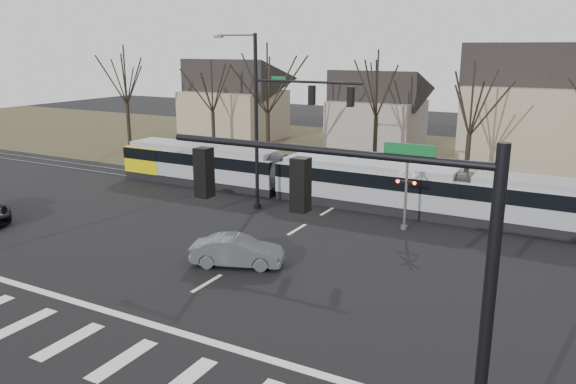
% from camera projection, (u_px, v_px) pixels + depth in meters
% --- Properties ---
extents(ground, '(140.00, 140.00, 0.00)m').
position_uv_depth(ground, '(176.00, 302.00, 21.41)').
color(ground, black).
extents(grass_verge, '(140.00, 28.00, 0.01)m').
position_uv_depth(grass_verge, '(414.00, 159.00, 48.62)').
color(grass_verge, '#38331E').
rests_on(grass_verge, ground).
extents(crosswalk, '(27.00, 2.60, 0.01)m').
position_uv_depth(crosswalk, '(95.00, 350.00, 18.01)').
color(crosswalk, silver).
rests_on(crosswalk, ground).
extents(stop_line, '(28.00, 0.35, 0.01)m').
position_uv_depth(stop_line, '(143.00, 322.00, 19.88)').
color(stop_line, silver).
rests_on(stop_line, ground).
extents(lane_dashes, '(0.18, 30.00, 0.01)m').
position_uv_depth(lane_dashes, '(341.00, 203.00, 35.02)').
color(lane_dashes, silver).
rests_on(lane_dashes, ground).
extents(rail_pair, '(90.00, 1.52, 0.06)m').
position_uv_depth(rail_pair, '(340.00, 203.00, 34.84)').
color(rail_pair, '#59595E').
rests_on(rail_pair, ground).
extents(tram, '(36.54, 2.71, 2.77)m').
position_uv_depth(tram, '(365.00, 182.00, 33.93)').
color(tram, gray).
rests_on(tram, ground).
extents(sedan, '(4.13, 5.02, 1.34)m').
position_uv_depth(sedan, '(237.00, 251.00, 24.86)').
color(sedan, '#4C5153').
rests_on(sedan, ground).
extents(signal_pole_near_right, '(6.72, 0.44, 8.00)m').
position_uv_depth(signal_pole_near_right, '(381.00, 287.00, 10.33)').
color(signal_pole_near_right, black).
rests_on(signal_pole_near_right, ground).
extents(signal_pole_far, '(9.28, 0.44, 10.20)m').
position_uv_depth(signal_pole_far, '(280.00, 115.00, 31.72)').
color(signal_pole_far, black).
rests_on(signal_pole_far, ground).
extents(rail_crossing_signal, '(1.08, 0.36, 4.00)m').
position_uv_depth(rail_crossing_signal, '(406.00, 195.00, 29.51)').
color(rail_crossing_signal, '#59595B').
rests_on(rail_crossing_signal, ground).
extents(tree_row, '(59.20, 7.20, 10.00)m').
position_uv_depth(tree_row, '(422.00, 109.00, 41.34)').
color(tree_row, black).
rests_on(tree_row, ground).
extents(house_a, '(9.72, 8.64, 8.60)m').
position_uv_depth(house_a, '(234.00, 96.00, 58.45)').
color(house_a, gray).
rests_on(house_a, ground).
extents(house_b, '(8.64, 7.56, 7.65)m').
position_uv_depth(house_b, '(377.00, 106.00, 53.34)').
color(house_b, gray).
rests_on(house_b, ground).
extents(house_c, '(10.80, 8.64, 10.10)m').
position_uv_depth(house_c, '(534.00, 102.00, 44.00)').
color(house_c, gray).
rests_on(house_c, ground).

